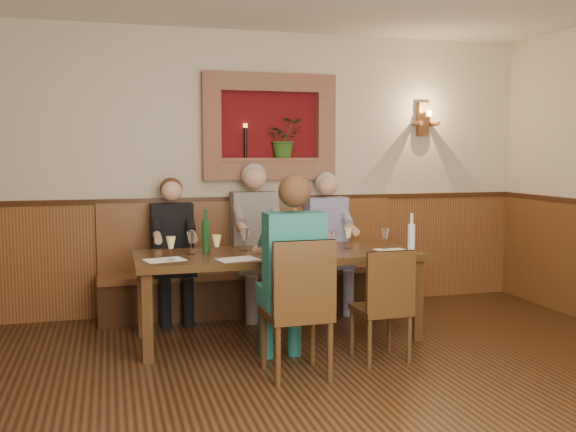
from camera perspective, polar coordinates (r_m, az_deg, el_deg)
name	(u,v)px	position (r m, az deg, el deg)	size (l,w,h in m)	color
ground_plane	(359,426)	(3.96, 6.33, -18.03)	(6.00, 6.00, 0.00)	black
room_shell	(363,99)	(3.64, 6.65, 10.33)	(6.04, 6.04, 2.82)	#C0B291
wainscoting	(360,327)	(3.76, 6.43, -9.82)	(6.02, 6.02, 1.15)	#573518
wall_niche	(274,131)	(6.51, -1.29, 7.53)	(1.36, 0.30, 1.06)	#5B0D10
wall_sconce	(424,120)	(7.10, 11.97, 8.36)	(0.25, 0.20, 0.35)	#573518
dining_table	(278,261)	(5.46, -0.87, -3.99)	(2.40, 0.90, 0.75)	#34200F
bench	(254,280)	(6.43, -3.02, -5.69)	(3.00, 0.45, 1.11)	#381E0F
chair_near_left	(297,336)	(4.64, 0.80, -10.62)	(0.45, 0.45, 1.00)	#34200F
chair_near_right	(381,327)	(5.05, 8.29, -9.77)	(0.40, 0.40, 0.87)	#34200F
person_bench_left	(174,263)	(6.16, -10.14, -4.09)	(0.39, 0.48, 1.36)	black
person_bench_mid	(257,252)	(6.27, -2.81, -3.25)	(0.45, 0.55, 1.49)	#544E4D
person_bench_right	(329,254)	(6.49, 3.66, -3.36)	(0.41, 0.50, 1.40)	navy
person_chair_front	(291,289)	(4.71, 0.24, -6.53)	(0.43, 0.52, 1.44)	#194D5A
spittoon_bucket	(282,238)	(5.28, -0.52, -1.97)	(0.25, 0.25, 0.28)	red
wine_bottle_green_a	(295,233)	(5.43, 0.64, -1.56)	(0.09, 0.09, 0.39)	#19471E
wine_bottle_green_b	(206,235)	(5.48, -7.30, -1.66)	(0.08, 0.08, 0.36)	#19471E
water_bottle	(411,238)	(5.43, 10.91, -1.91)	(0.07, 0.07, 0.34)	silver
tasting_sheet_a	(164,260)	(5.14, -10.92, -3.84)	(0.30, 0.22, 0.00)	white
tasting_sheet_b	(287,256)	(5.24, -0.06, -3.57)	(0.27, 0.19, 0.00)	white
tasting_sheet_c	(391,250)	(5.62, 9.15, -3.00)	(0.27, 0.19, 0.00)	white
tasting_sheet_d	(238,259)	(5.09, -4.50, -3.84)	(0.32, 0.23, 0.00)	white
wine_glass_0	(333,242)	(5.38, 4.06, -2.32)	(0.08, 0.08, 0.19)	white
wine_glass_1	(348,238)	(5.66, 5.37, -1.94)	(0.08, 0.08, 0.19)	#FFFB98
wine_glass_2	(244,240)	(5.53, -3.89, -2.10)	(0.08, 0.08, 0.19)	white
wine_glass_3	(264,246)	(5.16, -2.12, -2.66)	(0.08, 0.08, 0.19)	#FFFB98
wine_glass_4	(385,239)	(5.65, 8.65, -2.00)	(0.08, 0.08, 0.19)	white
wine_glass_5	(298,239)	(5.56, 0.91, -2.05)	(0.08, 0.08, 0.19)	#FFFB98
wine_glass_6	(217,247)	(5.12, -6.36, -2.74)	(0.08, 0.08, 0.19)	#FFFB98
wine_glass_7	(281,244)	(5.26, -0.61, -2.49)	(0.08, 0.08, 0.19)	#FFFB98
wine_glass_8	(171,249)	(5.08, -10.36, -2.87)	(0.08, 0.08, 0.19)	#FFFB98
wine_glass_9	(191,243)	(5.38, -8.62, -2.37)	(0.08, 0.08, 0.19)	white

